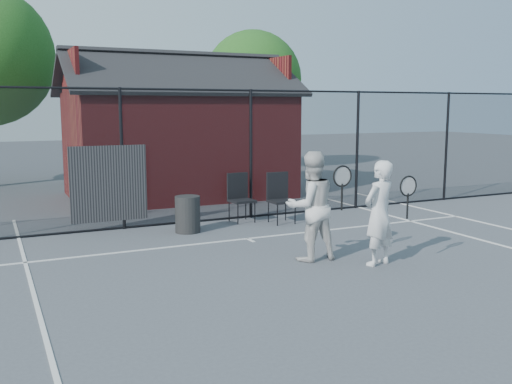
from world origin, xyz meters
name	(u,v)px	position (x,y,z in m)	size (l,w,h in m)	color
ground	(330,280)	(0.00, 0.00, 0.00)	(80.00, 80.00, 0.00)	#494D53
court_lines	(385,307)	(0.00, -1.32, 0.01)	(11.02, 18.00, 0.01)	silver
fence	(198,159)	(-0.30, 5.00, 1.45)	(22.04, 3.00, 3.00)	black
clubhouse	(178,141)	(0.50, 9.00, 1.61)	(6.50, 4.36, 4.19)	maroon
tree_right	(253,80)	(5.50, 14.50, 3.71)	(3.97, 3.97, 5.70)	#322114
player_front	(379,213)	(1.18, 0.38, 0.87)	(0.82, 0.65, 1.74)	silver
player_back	(311,206)	(0.33, 1.13, 0.93)	(1.02, 0.76, 1.86)	silver
chair_left	(242,198)	(0.59, 4.60, 0.54)	(0.52, 0.54, 1.08)	black
chair_right	(282,199)	(1.35, 4.10, 0.55)	(0.53, 0.55, 1.11)	black
waste_bin	(188,214)	(-0.87, 4.10, 0.38)	(0.52, 0.52, 0.76)	#252525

